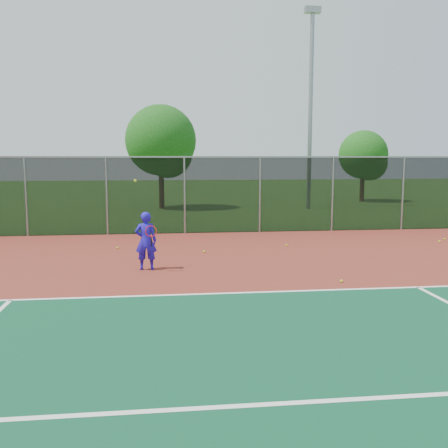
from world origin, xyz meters
name	(u,v)px	position (x,y,z in m)	size (l,w,h in m)	color
ground	(394,339)	(0.00, 0.00, 0.00)	(120.00, 120.00, 0.00)	#285A19
court_apron	(350,303)	(0.00, 2.00, 0.01)	(30.00, 20.00, 0.02)	maroon
fence_back	(260,194)	(0.00, 12.00, 1.56)	(30.00, 0.06, 3.03)	black
tennis_player	(146,241)	(-4.28, 5.63, 0.80)	(0.59, 0.61, 2.41)	#2214C4
practice_ball_2	(445,239)	(6.32, 9.24, 0.06)	(0.07, 0.07, 0.07)	#BCE11A
practice_ball_3	(287,245)	(0.30, 8.67, 0.06)	(0.07, 0.07, 0.07)	#BCE11A
practice_ball_4	(342,281)	(0.42, 3.67, 0.06)	(0.07, 0.07, 0.07)	#BCE11A
practice_ball_5	(439,241)	(5.84, 8.77, 0.06)	(0.07, 0.07, 0.07)	#BCE11A
practice_ball_6	(117,248)	(-5.34, 8.82, 0.06)	(0.07, 0.07, 0.07)	#BCE11A
practice_ball_7	(204,252)	(-2.56, 7.83, 0.06)	(0.07, 0.07, 0.07)	#BCE11A
floodlight_n	(311,97)	(4.63, 20.96, 6.47)	(0.90, 0.40, 11.40)	gray
tree_back_left	(162,144)	(-3.87, 21.98, 3.80)	(4.12, 4.12, 6.06)	#3A2315
tree_back_mid	(365,157)	(9.76, 25.23, 3.03)	(3.29, 3.29, 4.84)	#3A2315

